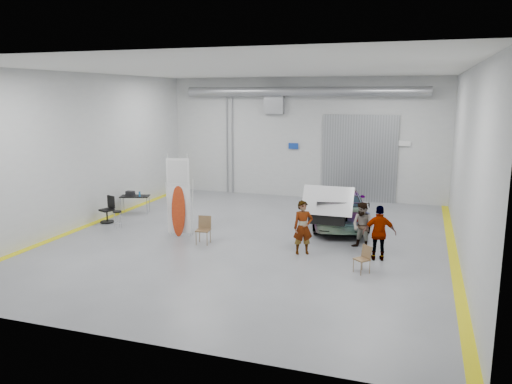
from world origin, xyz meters
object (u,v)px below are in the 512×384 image
(office_chair, at_px, (108,211))
(surfboard_display, at_px, (177,203))
(person_c, at_px, (379,233))
(shop_stool, at_px, (118,220))
(person_a, at_px, (303,227))
(folding_chair_far, at_px, (362,265))
(folding_chair_near, at_px, (203,236))
(person_b, at_px, (363,226))
(work_table, at_px, (134,196))
(sedan_car, at_px, (339,206))

(office_chair, bearing_deg, surfboard_display, 8.05)
(person_c, distance_m, shop_stool, 10.07)
(person_a, xyz_separation_m, folding_chair_far, (2.06, -1.21, -0.64))
(folding_chair_near, distance_m, folding_chair_far, 5.74)
(folding_chair_near, height_order, shop_stool, folding_chair_near)
(folding_chair_near, bearing_deg, surfboard_display, 147.27)
(person_b, bearing_deg, surfboard_display, -151.79)
(person_b, xyz_separation_m, work_table, (-10.18, 2.08, -0.02))
(sedan_car, distance_m, person_c, 4.43)
(person_a, relative_size, surfboard_display, 0.58)
(folding_chair_near, distance_m, office_chair, 5.18)
(surfboard_display, xyz_separation_m, folding_chair_far, (6.94, -1.80, -0.99))
(person_c, bearing_deg, folding_chair_near, -7.38)
(person_b, bearing_deg, work_table, -167.98)
(sedan_car, bearing_deg, shop_stool, 10.48)
(person_a, bearing_deg, shop_stool, 147.30)
(person_b, height_order, work_table, person_b)
(person_a, relative_size, folding_chair_near, 1.84)
(person_a, height_order, folding_chair_far, person_a)
(person_a, xyz_separation_m, surfboard_display, (-4.88, 0.60, 0.35))
(person_a, distance_m, office_chair, 8.65)
(folding_chair_far, xyz_separation_m, work_table, (-10.44, 4.43, 0.53))
(folding_chair_near, xyz_separation_m, folding_chair_far, (5.62, -1.17, -0.05))
(person_c, distance_m, folding_chair_near, 6.02)
(person_a, bearing_deg, work_table, 132.24)
(work_table, bearing_deg, sedan_car, 5.84)
(shop_stool, height_order, work_table, work_table)
(surfboard_display, relative_size, shop_stool, 4.41)
(surfboard_display, bearing_deg, person_b, -7.91)
(surfboard_display, xyz_separation_m, shop_stool, (-2.73, 0.20, -0.90))
(folding_chair_far, bearing_deg, shop_stool, -149.36)
(surfboard_display, relative_size, work_table, 2.23)
(shop_stool, bearing_deg, person_a, -5.96)
(person_c, xyz_separation_m, folding_chair_near, (-5.99, -0.18, -0.58))
(person_a, relative_size, work_table, 1.30)
(folding_chair_far, height_order, shop_stool, folding_chair_far)
(sedan_car, distance_m, person_a, 4.16)
(sedan_car, xyz_separation_m, shop_stool, (-8.12, -3.34, -0.42))
(folding_chair_far, height_order, office_chair, office_chair)
(person_c, distance_m, surfboard_display, 7.33)
(folding_chair_near, relative_size, folding_chair_far, 1.19)
(person_a, height_order, work_table, person_a)
(folding_chair_near, distance_m, work_table, 5.84)
(shop_stool, bearing_deg, surfboard_display, -4.13)
(shop_stool, relative_size, office_chair, 0.65)
(sedan_car, relative_size, person_a, 2.97)
(sedan_car, relative_size, shop_stool, 7.61)
(folding_chair_far, bearing_deg, office_chair, -151.86)
(folding_chair_near, bearing_deg, work_table, 138.78)
(work_table, bearing_deg, person_b, -11.56)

